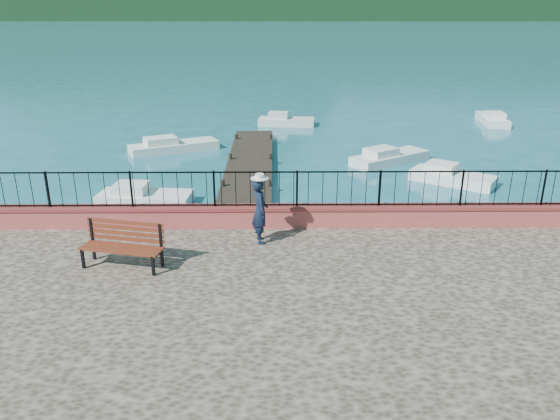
{
  "coord_description": "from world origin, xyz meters",
  "views": [
    {
      "loc": [
        -0.9,
        -10.06,
        6.81
      ],
      "look_at": [
        -0.77,
        2.0,
        2.3
      ],
      "focal_mm": 35.0,
      "sensor_mm": 36.0,
      "label": 1
    }
  ],
  "objects_px": {
    "boat_5": "(493,117)",
    "boat_1": "(453,174)",
    "boat_4": "(286,119)",
    "boat_3": "(174,143)",
    "park_bench": "(123,254)",
    "boat_2": "(390,154)",
    "person": "(260,211)",
    "boat_0": "(145,194)"
  },
  "relations": [
    {
      "from": "person",
      "to": "boat_1",
      "type": "bearing_deg",
      "value": -53.44
    },
    {
      "from": "boat_2",
      "to": "boat_0",
      "type": "bearing_deg",
      "value": 174.88
    },
    {
      "from": "boat_4",
      "to": "boat_5",
      "type": "relative_size",
      "value": 0.92
    },
    {
      "from": "boat_3",
      "to": "boat_4",
      "type": "xyz_separation_m",
      "value": [
        5.77,
        6.31,
        0.0
      ]
    },
    {
      "from": "boat_3",
      "to": "boat_2",
      "type": "bearing_deg",
      "value": -38.33
    },
    {
      "from": "boat_4",
      "to": "park_bench",
      "type": "bearing_deg",
      "value": -94.74
    },
    {
      "from": "park_bench",
      "to": "person",
      "type": "relative_size",
      "value": 1.17
    },
    {
      "from": "boat_5",
      "to": "boat_2",
      "type": "bearing_deg",
      "value": 145.03
    },
    {
      "from": "boat_1",
      "to": "boat_5",
      "type": "relative_size",
      "value": 0.91
    },
    {
      "from": "person",
      "to": "boat_1",
      "type": "height_order",
      "value": "person"
    },
    {
      "from": "person",
      "to": "boat_2",
      "type": "bearing_deg",
      "value": -37.68
    },
    {
      "from": "boat_3",
      "to": "boat_5",
      "type": "height_order",
      "value": "same"
    },
    {
      "from": "park_bench",
      "to": "boat_4",
      "type": "bearing_deg",
      "value": 91.78
    },
    {
      "from": "person",
      "to": "boat_3",
      "type": "xyz_separation_m",
      "value": [
        -4.66,
        14.0,
        -1.64
      ]
    },
    {
      "from": "park_bench",
      "to": "boat_3",
      "type": "bearing_deg",
      "value": 108.56
    },
    {
      "from": "boat_2",
      "to": "boat_5",
      "type": "bearing_deg",
      "value": 13.98
    },
    {
      "from": "boat_1",
      "to": "boat_2",
      "type": "xyz_separation_m",
      "value": [
        -1.95,
        3.13,
        0.0
      ]
    },
    {
      "from": "boat_4",
      "to": "person",
      "type": "bearing_deg",
      "value": -86.87
    },
    {
      "from": "boat_1",
      "to": "boat_5",
      "type": "height_order",
      "value": "same"
    },
    {
      "from": "person",
      "to": "boat_0",
      "type": "xyz_separation_m",
      "value": [
        -4.37,
        6.18,
        -1.64
      ]
    },
    {
      "from": "park_bench",
      "to": "boat_4",
      "type": "xyz_separation_m",
      "value": [
        4.21,
        21.68,
        -1.11
      ]
    },
    {
      "from": "boat_1",
      "to": "person",
      "type": "bearing_deg",
      "value": -96.9
    },
    {
      "from": "boat_3",
      "to": "boat_5",
      "type": "relative_size",
      "value": 1.19
    },
    {
      "from": "boat_5",
      "to": "boat_4",
      "type": "bearing_deg",
      "value": 99.4
    },
    {
      "from": "person",
      "to": "boat_5",
      "type": "distance_m",
      "value": 25.1
    },
    {
      "from": "boat_0",
      "to": "boat_2",
      "type": "relative_size",
      "value": 0.85
    },
    {
      "from": "boat_5",
      "to": "boat_1",
      "type": "bearing_deg",
      "value": 160.02
    },
    {
      "from": "boat_0",
      "to": "boat_1",
      "type": "xyz_separation_m",
      "value": [
        12.05,
        2.42,
        0.0
      ]
    },
    {
      "from": "park_bench",
      "to": "boat_2",
      "type": "bearing_deg",
      "value": 68.82
    },
    {
      "from": "boat_0",
      "to": "boat_1",
      "type": "height_order",
      "value": "same"
    },
    {
      "from": "person",
      "to": "boat_3",
      "type": "bearing_deg",
      "value": 6.74
    },
    {
      "from": "park_bench",
      "to": "boat_5",
      "type": "height_order",
      "value": "park_bench"
    },
    {
      "from": "boat_4",
      "to": "boat_3",
      "type": "bearing_deg",
      "value": -126.2
    },
    {
      "from": "boat_0",
      "to": "boat_5",
      "type": "bearing_deg",
      "value": 43.71
    },
    {
      "from": "boat_1",
      "to": "boat_4",
      "type": "xyz_separation_m",
      "value": [
        -6.57,
        11.71,
        0.0
      ]
    },
    {
      "from": "boat_2",
      "to": "boat_3",
      "type": "bearing_deg",
      "value": 133.75
    },
    {
      "from": "boat_4",
      "to": "boat_2",
      "type": "bearing_deg",
      "value": -55.44
    },
    {
      "from": "boat_2",
      "to": "boat_3",
      "type": "distance_m",
      "value": 10.63
    },
    {
      "from": "boat_3",
      "to": "boat_4",
      "type": "distance_m",
      "value": 8.55
    },
    {
      "from": "boat_0",
      "to": "boat_5",
      "type": "distance_m",
      "value": 23.44
    },
    {
      "from": "boat_0",
      "to": "boat_4",
      "type": "bearing_deg",
      "value": 73.84
    },
    {
      "from": "park_bench",
      "to": "person",
      "type": "bearing_deg",
      "value": 36.69
    }
  ]
}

